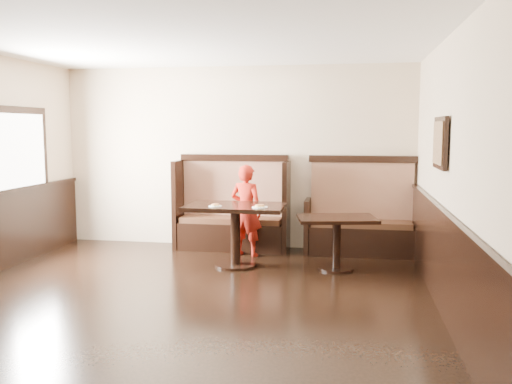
% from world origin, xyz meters
% --- Properties ---
extents(ground, '(7.00, 7.00, 0.00)m').
position_xyz_m(ground, '(0.00, 0.00, 0.00)').
color(ground, black).
rests_on(ground, ground).
extents(room_shell, '(7.00, 7.00, 7.00)m').
position_xyz_m(room_shell, '(-0.30, 0.28, 0.67)').
color(room_shell, '#CAB693').
rests_on(room_shell, ground).
extents(booth_main, '(1.75, 0.72, 1.45)m').
position_xyz_m(booth_main, '(0.00, 3.30, 0.53)').
color(booth_main, black).
rests_on(booth_main, ground).
extents(booth_neighbor, '(1.65, 0.72, 1.45)m').
position_xyz_m(booth_neighbor, '(1.95, 3.29, 0.48)').
color(booth_neighbor, black).
rests_on(booth_neighbor, ground).
extents(table_main, '(1.31, 0.82, 0.84)m').
position_xyz_m(table_main, '(0.27, 2.23, 0.64)').
color(table_main, black).
rests_on(table_main, ground).
extents(table_neighbor, '(1.12, 0.84, 0.70)m').
position_xyz_m(table_neighbor, '(1.62, 2.30, 0.52)').
color(table_neighbor, black).
rests_on(table_neighbor, ground).
extents(child, '(0.55, 0.43, 1.33)m').
position_xyz_m(child, '(0.30, 2.86, 0.67)').
color(child, '#A91D12').
rests_on(child, ground).
extents(pizza_plate_left, '(0.17, 0.17, 0.03)m').
position_xyz_m(pizza_plate_left, '(0.04, 2.04, 0.85)').
color(pizza_plate_left, white).
rests_on(pizza_plate_left, table_main).
extents(pizza_plate_right, '(0.21, 0.21, 0.04)m').
position_xyz_m(pizza_plate_right, '(0.64, 2.04, 0.85)').
color(pizza_plate_right, white).
rests_on(pizza_plate_right, table_main).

